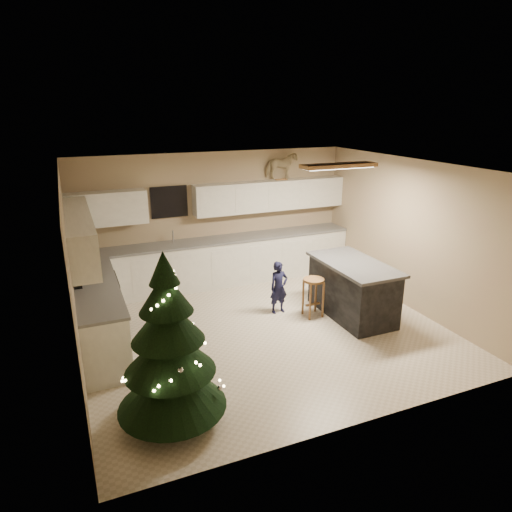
% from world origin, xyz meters
% --- Properties ---
extents(ground_plane, '(5.50, 5.50, 0.00)m').
position_xyz_m(ground_plane, '(0.00, 0.00, 0.00)').
color(ground_plane, beige).
extents(room_shell, '(5.52, 5.02, 2.61)m').
position_xyz_m(room_shell, '(0.02, 0.00, 1.75)').
color(room_shell, tan).
rests_on(room_shell, ground_plane).
extents(cabinetry, '(5.50, 3.20, 2.00)m').
position_xyz_m(cabinetry, '(-0.91, 1.65, 0.76)').
color(cabinetry, white).
rests_on(cabinetry, ground_plane).
extents(island, '(0.90, 1.70, 0.95)m').
position_xyz_m(island, '(1.61, -0.05, 0.48)').
color(island, black).
rests_on(island, ground_plane).
extents(bar_stool, '(0.35, 0.35, 0.67)m').
position_xyz_m(bar_stool, '(0.98, 0.17, 0.51)').
color(bar_stool, '#905C3A').
rests_on(bar_stool, ground_plane).
extents(christmas_tree, '(1.28, 1.23, 2.04)m').
position_xyz_m(christmas_tree, '(-1.85, -1.60, 0.84)').
color(christmas_tree, '#3F2816').
rests_on(christmas_tree, ground_plane).
extents(toddler, '(0.35, 0.24, 0.92)m').
position_xyz_m(toddler, '(0.50, 0.53, 0.46)').
color(toddler, black).
rests_on(toddler, ground_plane).
extents(rocking_horse, '(0.64, 0.34, 0.54)m').
position_xyz_m(rocking_horse, '(1.38, 2.33, 2.28)').
color(rocking_horse, '#905C3A').
rests_on(rocking_horse, cabinetry).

